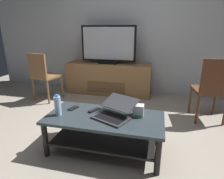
# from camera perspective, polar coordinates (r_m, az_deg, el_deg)

# --- Properties ---
(ground_plane) EXTENTS (7.68, 7.68, 0.00)m
(ground_plane) POSITION_cam_1_polar(r_m,az_deg,el_deg) (2.42, -2.86, -15.76)
(ground_plane) COLOR #9E9384
(back_wall) EXTENTS (6.40, 0.12, 2.80)m
(back_wall) POSITION_cam_1_polar(r_m,az_deg,el_deg) (4.13, 5.96, 18.70)
(back_wall) COLOR silver
(back_wall) RESTS_ON ground
(coffee_table) EXTENTS (1.28, 0.61, 0.42)m
(coffee_table) POSITION_cam_1_polar(r_m,az_deg,el_deg) (2.15, -2.26, -11.21)
(coffee_table) COLOR #2D383D
(coffee_table) RESTS_ON ground
(media_cabinet) EXTENTS (1.76, 0.49, 0.65)m
(media_cabinet) POSITION_cam_1_polar(r_m,az_deg,el_deg) (4.03, -0.99, 3.37)
(media_cabinet) COLOR olive
(media_cabinet) RESTS_ON ground
(television) EXTENTS (1.12, 0.20, 0.75)m
(television) POSITION_cam_1_polar(r_m,az_deg,el_deg) (3.89, -1.13, 13.16)
(television) COLOR black
(television) RESTS_ON media_cabinet
(dining_chair) EXTENTS (0.49, 0.49, 0.96)m
(dining_chair) POSITION_cam_1_polar(r_m,az_deg,el_deg) (3.06, 27.98, 0.60)
(dining_chair) COLOR #59331E
(dining_chair) RESTS_ON ground
(side_chair) EXTENTS (0.53, 0.53, 0.92)m
(side_chair) POSITION_cam_1_polar(r_m,az_deg,el_deg) (3.79, -20.05, 4.41)
(side_chair) COLOR brown
(side_chair) RESTS_ON ground
(laptop) EXTENTS (0.50, 0.52, 0.18)m
(laptop) POSITION_cam_1_polar(r_m,az_deg,el_deg) (2.06, 0.81, -6.69)
(laptop) COLOR #333338
(laptop) RESTS_ON coffee_table
(router_box) EXTENTS (0.11, 0.10, 0.13)m
(router_box) POSITION_cam_1_polar(r_m,az_deg,el_deg) (2.10, 7.99, -6.26)
(router_box) COLOR silver
(router_box) RESTS_ON coffee_table
(water_bottle_near) EXTENTS (0.07, 0.07, 0.24)m
(water_bottle_near) POSITION_cam_1_polar(r_m,az_deg,el_deg) (2.16, -16.08, -4.69)
(water_bottle_near) COLOR #99C6E5
(water_bottle_near) RESTS_ON coffee_table
(cell_phone) EXTENTS (0.11, 0.15, 0.01)m
(cell_phone) POSITION_cam_1_polar(r_m,az_deg,el_deg) (2.32, -11.64, -5.56)
(cell_phone) COLOR black
(cell_phone) RESTS_ON coffee_table
(tv_remote) EXTENTS (0.12, 0.16, 0.02)m
(tv_remote) POSITION_cam_1_polar(r_m,az_deg,el_deg) (2.22, -5.36, -6.21)
(tv_remote) COLOR black
(tv_remote) RESTS_ON coffee_table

